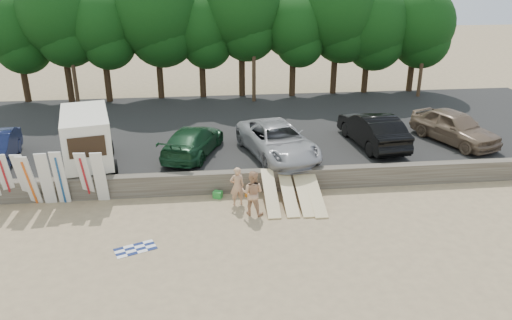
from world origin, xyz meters
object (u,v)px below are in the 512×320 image
(beachgoer_a, at_px, (237,186))
(car_4, at_px, (455,127))
(box_trailer, at_px, (87,137))
(car_1, at_px, (193,141))
(beachgoer_b, at_px, (252,193))
(car_2, at_px, (278,141))
(cooler, at_px, (218,195))
(car_3, at_px, (373,129))

(beachgoer_a, bearing_deg, car_4, -165.95)
(box_trailer, xyz_separation_m, car_1, (4.95, 0.98, -0.76))
(car_1, bearing_deg, beachgoer_b, 134.58)
(box_trailer, xyz_separation_m, car_2, (9.21, 0.29, -0.66))
(car_4, bearing_deg, cooler, 176.26)
(car_1, xyz_separation_m, car_4, (14.09, 0.34, 0.14))
(car_1, relative_size, car_3, 0.94)
(car_1, bearing_deg, car_2, -169.67)
(beachgoer_a, relative_size, cooler, 4.64)
(box_trailer, relative_size, car_3, 0.84)
(beachgoer_b, bearing_deg, car_1, -42.69)
(car_2, height_order, car_4, car_4)
(box_trailer, relative_size, beachgoer_b, 2.32)
(car_1, relative_size, cooler, 13.28)
(car_3, relative_size, beachgoer_a, 3.06)
(car_1, height_order, car_2, car_2)
(box_trailer, height_order, car_4, box_trailer)
(box_trailer, bearing_deg, car_1, -1.39)
(car_1, bearing_deg, car_4, -159.11)
(cooler, bearing_deg, car_1, 130.76)
(beachgoer_a, xyz_separation_m, beachgoer_b, (0.58, -0.93, 0.10))
(car_3, bearing_deg, car_4, 172.27)
(car_2, distance_m, beachgoer_b, 5.02)
(car_4, distance_m, beachgoer_b, 12.92)
(beachgoer_a, bearing_deg, car_2, -129.29)
(car_2, bearing_deg, cooler, -150.60)
(car_2, height_order, beachgoer_a, car_2)
(car_3, bearing_deg, beachgoer_b, 32.04)
(car_3, height_order, beachgoer_a, car_3)
(car_4, height_order, cooler, car_4)
(box_trailer, height_order, beachgoer_a, box_trailer)
(car_4, xyz_separation_m, beachgoer_b, (-11.58, -5.70, -0.60))
(car_4, height_order, beachgoer_b, car_4)
(car_1, relative_size, car_4, 0.98)
(car_2, bearing_deg, car_3, -2.74)
(box_trailer, distance_m, car_2, 9.24)
(car_1, height_order, cooler, car_1)
(car_1, relative_size, car_2, 0.84)
(car_2, bearing_deg, car_4, -8.23)
(cooler, bearing_deg, car_3, 50.09)
(car_1, bearing_deg, cooler, 126.03)
(beachgoer_b, bearing_deg, car_2, -88.35)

